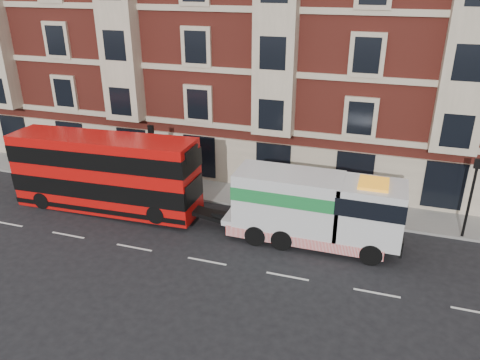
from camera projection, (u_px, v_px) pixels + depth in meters
name	position (u px, v px, depth m)	size (l,w,h in m)	color
ground	(207.00, 261.00, 22.73)	(120.00, 120.00, 0.00)	black
sidewalk	(252.00, 196.00, 29.23)	(90.00, 3.00, 0.15)	slate
victorian_terrace	(292.00, 18.00, 31.58)	(45.00, 12.00, 20.40)	maroon
lamp_post_west	(153.00, 154.00, 28.76)	(0.35, 0.15, 4.35)	black
lamp_post_east	(472.00, 193.00, 23.63)	(0.35, 0.15, 4.35)	black
double_decker_bus	(104.00, 172.00, 26.86)	(11.14, 2.56, 4.51)	red
tow_truck	(312.00, 208.00, 23.60)	(8.92, 2.64, 3.72)	silver
pedestrian	(112.00, 163.00, 31.96)	(0.59, 0.39, 1.62)	#1B2A37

